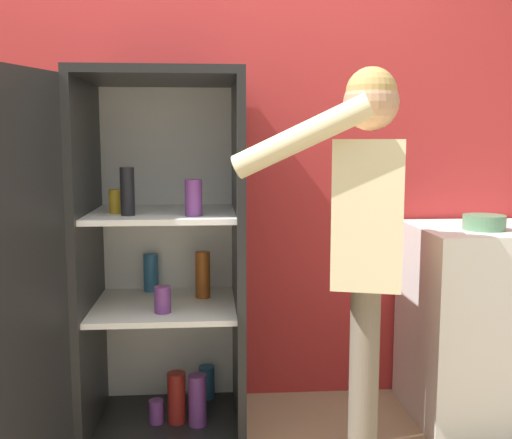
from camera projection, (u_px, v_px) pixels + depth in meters
wall_back at (199, 148)px, 2.97m from camera, size 7.00×0.06×2.55m
refrigerator at (136, 265)px, 2.56m from camera, size 1.00×1.29×1.60m
person at (366, 222)px, 2.33m from camera, size 0.73×0.58×1.59m
counter at (479, 323)px, 2.82m from camera, size 0.63×0.61×0.91m
bowl at (484, 222)px, 2.68m from camera, size 0.19×0.19×0.07m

